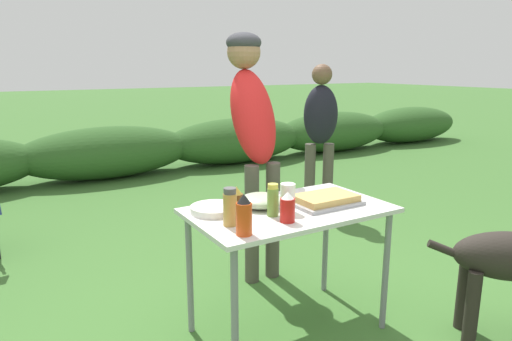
# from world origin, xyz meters

# --- Properties ---
(ground_plane) EXTENTS (60.00, 60.00, 0.00)m
(ground_plane) POSITION_xyz_m (0.00, 0.00, 0.00)
(ground_plane) COLOR #3D6B2D
(shrub_hedge) EXTENTS (14.40, 0.90, 0.70)m
(shrub_hedge) POSITION_xyz_m (0.00, 4.35, 0.35)
(shrub_hedge) COLOR #2D5623
(shrub_hedge) RESTS_ON ground
(folding_table) EXTENTS (1.10, 0.64, 0.74)m
(folding_table) POSITION_xyz_m (0.00, 0.00, 0.66)
(folding_table) COLOR silver
(folding_table) RESTS_ON ground
(food_tray) EXTENTS (0.38, 0.26, 0.06)m
(food_tray) POSITION_xyz_m (0.22, -0.04, 0.77)
(food_tray) COLOR #9E9EA3
(food_tray) RESTS_ON folding_table
(plate_stack) EXTENTS (0.25, 0.25, 0.04)m
(plate_stack) POSITION_xyz_m (-0.39, 0.15, 0.76)
(plate_stack) COLOR white
(plate_stack) RESTS_ON folding_table
(mixing_bowl) EXTENTS (0.24, 0.24, 0.08)m
(mixing_bowl) POSITION_xyz_m (-0.12, 0.10, 0.78)
(mixing_bowl) COLOR #ADBC99
(mixing_bowl) RESTS_ON folding_table
(paper_cup_stack) EXTENTS (0.08, 0.08, 0.16)m
(paper_cup_stack) POSITION_xyz_m (-0.05, -0.05, 0.82)
(paper_cup_stack) COLOR white
(paper_cup_stack) RESTS_ON folding_table
(hot_sauce_bottle) EXTENTS (0.08, 0.08, 0.20)m
(hot_sauce_bottle) POSITION_xyz_m (-0.41, -0.23, 0.83)
(hot_sauce_bottle) COLOR #CC4214
(hot_sauce_bottle) RESTS_ON folding_table
(spice_jar) EXTENTS (0.07, 0.07, 0.19)m
(spice_jar) POSITION_xyz_m (-0.41, -0.08, 0.83)
(spice_jar) COLOR #B2893D
(spice_jar) RESTS_ON folding_table
(beer_bottle) EXTENTS (0.07, 0.07, 0.18)m
(beer_bottle) POSITION_xyz_m (-0.35, -0.04, 0.83)
(beer_bottle) COLOR brown
(beer_bottle) RESTS_ON folding_table
(ketchup_bottle) EXTENTS (0.08, 0.08, 0.16)m
(ketchup_bottle) POSITION_xyz_m (-0.14, -0.18, 0.81)
(ketchup_bottle) COLOR red
(ketchup_bottle) RESTS_ON folding_table
(relish_jar) EXTENTS (0.06, 0.06, 0.17)m
(relish_jar) POSITION_xyz_m (-0.15, -0.06, 0.82)
(relish_jar) COLOR olive
(relish_jar) RESTS_ON folding_table
(standing_person_in_olive_jacket) EXTENTS (0.31, 0.48, 1.73)m
(standing_person_in_olive_jacket) POSITION_xyz_m (0.22, 0.77, 1.13)
(standing_person_in_olive_jacket) COLOR #4C473D
(standing_person_in_olive_jacket) RESTS_ON ground
(standing_person_in_dark_puffer) EXTENTS (0.42, 0.37, 1.52)m
(standing_person_in_dark_puffer) POSITION_xyz_m (1.52, 1.64, 0.92)
(standing_person_in_dark_puffer) COLOR #4C473D
(standing_person_in_dark_puffer) RESTS_ON ground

